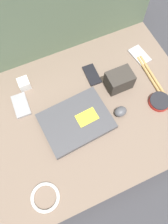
{
  "coord_description": "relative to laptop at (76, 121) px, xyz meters",
  "views": [
    {
      "loc": [
        -0.15,
        -0.34,
        1.0
      ],
      "look_at": [
        0.0,
        0.0,
        0.12
      ],
      "focal_mm": 35.0,
      "sensor_mm": 36.0,
      "label": 1
    }
  ],
  "objects": [
    {
      "name": "drumstick_pair",
      "position": [
        0.42,
        0.01,
        -0.01
      ],
      "size": [
        0.04,
        0.36,
        0.01
      ],
      "rotation": [
        0.0,
        0.0,
        -0.02
      ],
      "color": "tan",
      "rests_on": "couch_seat"
    },
    {
      "name": "charger_brick",
      "position": [
        -0.15,
        0.27,
        0.01
      ],
      "size": [
        0.05,
        0.05,
        0.05
      ],
      "color": "silver",
      "rests_on": "couch_seat"
    },
    {
      "name": "phone_small",
      "position": [
        0.43,
        0.2,
        -0.01
      ],
      "size": [
        0.08,
        0.12,
        0.01
      ],
      "rotation": [
        0.0,
        0.0,
        0.14
      ],
      "color": "#B7B7BC",
      "rests_on": "couch_seat"
    },
    {
      "name": "camera_pouch",
      "position": [
        0.25,
        0.09,
        0.03
      ],
      "size": [
        0.12,
        0.08,
        0.09
      ],
      "color": "#38332D",
      "rests_on": "couch_seat"
    },
    {
      "name": "laptop",
      "position": [
        0.0,
        0.0,
        0.0
      ],
      "size": [
        0.31,
        0.24,
        0.03
      ],
      "rotation": [
        0.0,
        0.0,
        0.08
      ],
      "color": "#47474C",
      "rests_on": "couch_seat"
    },
    {
      "name": "cable_coil",
      "position": [
        -0.23,
        -0.23,
        -0.01
      ],
      "size": [
        0.11,
        0.11,
        0.01
      ],
      "color": "white",
      "rests_on": "couch_seat"
    },
    {
      "name": "ground_plane",
      "position": [
        0.05,
        0.02,
        -0.11
      ],
      "size": [
        8.0,
        8.0,
        0.0
      ],
      "primitive_type": "plane",
      "color": "#38383D"
    },
    {
      "name": "couch_seat",
      "position": [
        0.05,
        0.02,
        -0.06
      ],
      "size": [
        1.02,
        0.72,
        0.1
      ],
      "color": "#7A6656",
      "rests_on": "ground_plane"
    },
    {
      "name": "couch_backrest",
      "position": [
        0.05,
        0.49,
        0.15
      ],
      "size": [
        1.02,
        0.2,
        0.54
      ],
      "color": "#60755B",
      "rests_on": "ground_plane"
    },
    {
      "name": "phone_black",
      "position": [
        0.16,
        0.19,
        -0.01
      ],
      "size": [
        0.06,
        0.11,
        0.01
      ],
      "rotation": [
        0.0,
        0.0,
        -0.03
      ],
      "color": "black",
      "rests_on": "couch_seat"
    },
    {
      "name": "phone_silver",
      "position": [
        -0.2,
        0.18,
        -0.01
      ],
      "size": [
        0.07,
        0.12,
        0.01
      ],
      "rotation": [
        0.0,
        0.0,
        -0.04
      ],
      "color": "#99999E",
      "rests_on": "couch_seat"
    },
    {
      "name": "speaker_puck",
      "position": [
        0.38,
        -0.07,
        -0.0
      ],
      "size": [
        0.09,
        0.09,
        0.02
      ],
      "color": "red",
      "rests_on": "couch_seat"
    },
    {
      "name": "computer_mouse",
      "position": [
        0.2,
        -0.04,
        0.0
      ],
      "size": [
        0.06,
        0.05,
        0.03
      ],
      "rotation": [
        0.0,
        0.0,
        0.17
      ],
      "color": "#4C4C51",
      "rests_on": "couch_seat"
    }
  ]
}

